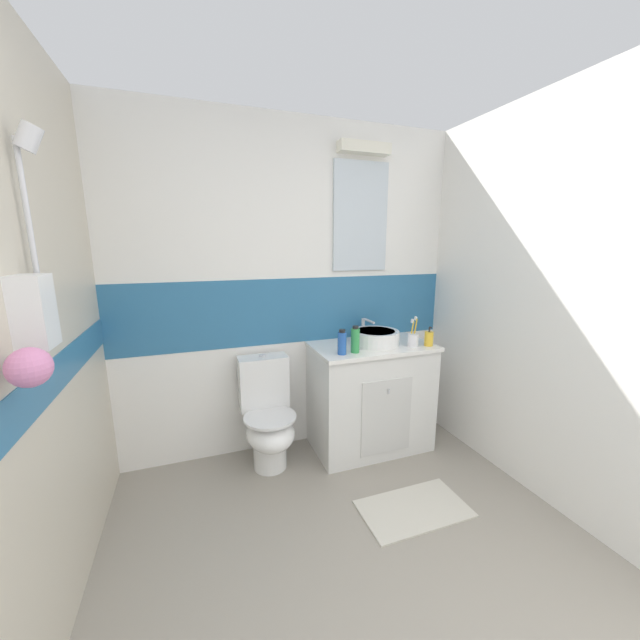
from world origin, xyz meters
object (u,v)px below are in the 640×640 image
mouthwash_bottle (342,343)px  shampoo_bottle_tall (355,340)px  soap_dispenser (429,339)px  toothbrush_cup (413,339)px  sink_basin (375,337)px  toilet (268,417)px

mouthwash_bottle → shampoo_bottle_tall: shampoo_bottle_tall is taller
soap_dispenser → toothbrush_cup: bearing=166.4°
toothbrush_cup → mouthwash_bottle: (-0.58, -0.01, 0.03)m
sink_basin → toothbrush_cup: toothbrush_cup is taller
toilet → soap_dispenser: size_ratio=5.44×
toilet → mouthwash_bottle: 0.77m
soap_dispenser → shampoo_bottle_tall: 0.60m
toilet → mouthwash_bottle: size_ratio=4.59×
toilet → mouthwash_bottle: (0.50, -0.18, 0.56)m
soap_dispenser → mouthwash_bottle: bearing=178.2°
toilet → soap_dispenser: soap_dispenser is taller
sink_basin → soap_dispenser: bearing=-25.1°
toothbrush_cup → sink_basin: bearing=149.9°
sink_basin → mouthwash_bottle: size_ratio=2.30×
soap_dispenser → mouthwash_bottle: size_ratio=0.84×
toothbrush_cup → shampoo_bottle_tall: size_ratio=1.18×
shampoo_bottle_tall → soap_dispenser: bearing=-2.8°
shampoo_bottle_tall → mouthwash_bottle: bearing=-176.0°
soap_dispenser → toilet: bearing=170.6°
toilet → toothbrush_cup: (1.08, -0.17, 0.53)m
toothbrush_cup → soap_dispenser: toothbrush_cup is taller
toothbrush_cup → mouthwash_bottle: bearing=-179.3°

